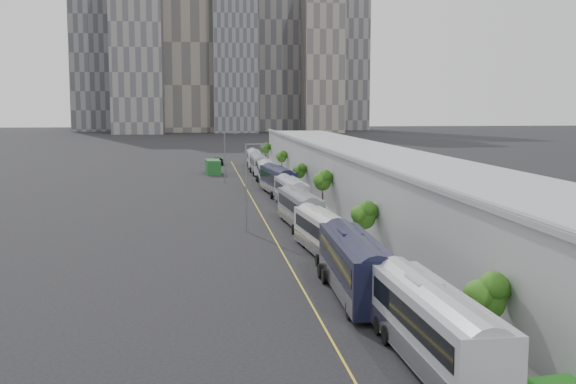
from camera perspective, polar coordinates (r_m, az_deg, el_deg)
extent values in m
cube|color=gray|center=(83.17, 5.13, -1.71)|extent=(10.00, 170.00, 0.12)
cube|color=gold|center=(81.64, -2.10, -1.89)|extent=(0.12, 160.00, 0.02)
cube|color=gray|center=(83.67, 7.84, 0.61)|extent=(12.00, 160.00, 6.80)
cube|color=gray|center=(83.44, 7.87, 2.28)|extent=(12.45, 160.40, 2.57)
cube|color=gray|center=(82.05, 3.89, 3.06)|extent=(0.30, 160.00, 0.40)
cube|color=slate|center=(328.38, -11.87, 12.85)|extent=(22.00, 22.00, 95.00)
cube|color=gray|center=(348.69, -7.74, 14.64)|extent=(26.00, 24.00, 120.00)
cube|color=slate|center=(336.94, -4.24, 11.54)|extent=(20.00, 20.00, 80.00)
cube|color=slate|center=(359.50, -1.14, 13.26)|extent=(24.00, 24.00, 105.00)
cube|color=gray|center=(335.93, 2.76, 10.71)|extent=(18.00, 18.00, 70.00)
cube|color=slate|center=(370.84, -14.53, 13.24)|extent=(28.00, 26.00, 110.00)
cube|color=slate|center=(374.11, 4.47, 11.83)|extent=(22.00, 22.00, 90.00)
cube|color=#A5A9AF|center=(35.39, 11.42, -10.38)|extent=(2.98, 13.62, 3.29)
cube|color=black|center=(35.03, 11.55, -9.56)|extent=(3.01, 12.00, 1.12)
cube|color=silver|center=(35.71, 11.38, -12.00)|extent=(3.01, 13.35, 1.05)
cube|color=#A5A9AF|center=(36.34, 10.71, -6.96)|extent=(1.40, 2.32, 0.31)
cube|color=black|center=(47.38, 5.31, -5.79)|extent=(3.19, 14.00, 3.37)
cube|color=black|center=(47.04, 5.38, -5.13)|extent=(3.20, 12.33, 1.15)
cube|color=silver|center=(47.63, 5.30, -7.06)|extent=(3.22, 13.72, 1.08)
cube|color=black|center=(48.55, 4.94, -3.26)|extent=(1.46, 2.40, 0.32)
cube|color=silver|center=(60.46, 2.83, -3.27)|extent=(3.45, 12.24, 2.93)
cube|color=black|center=(60.19, 2.87, -2.81)|extent=(3.39, 10.80, 1.00)
cube|color=silver|center=(60.63, 2.83, -4.14)|extent=(3.47, 12.01, 0.94)
cube|color=silver|center=(61.56, 2.62, -1.58)|extent=(1.38, 2.14, 0.28)
cube|color=slate|center=(74.40, 0.94, -1.30)|extent=(3.25, 12.67, 3.04)
cube|color=black|center=(74.13, 0.96, -0.90)|extent=(3.22, 11.17, 1.03)
cube|color=silver|center=(74.54, 0.94, -2.04)|extent=(3.28, 12.42, 0.97)
cube|color=slate|center=(75.60, 0.79, 0.10)|extent=(1.38, 2.19, 0.29)
cube|color=#9C9FA6|center=(88.14, 0.26, -0.05)|extent=(2.91, 12.38, 2.98)
cube|color=black|center=(87.89, 0.27, 0.29)|extent=(2.91, 10.91, 1.01)
cube|color=silver|center=(88.26, 0.26, -0.66)|extent=(2.94, 12.13, 0.95)
cube|color=#9C9FA6|center=(89.36, 0.14, 1.10)|extent=(1.30, 2.12, 0.28)
cube|color=#161733|center=(101.03, -0.83, 0.94)|extent=(3.83, 13.63, 3.26)
cube|color=black|center=(100.77, -0.82, 1.26)|extent=(3.75, 12.03, 1.11)
cube|color=silver|center=(101.15, -0.83, 0.35)|extent=(3.85, 13.36, 1.04)
cube|color=#161733|center=(102.40, -0.92, 2.02)|extent=(1.54, 2.38, 0.31)
cube|color=silver|center=(114.52, -1.73, 1.52)|extent=(2.90, 12.09, 2.91)
cube|color=black|center=(114.29, -1.72, 1.78)|extent=(2.90, 10.65, 0.99)
cube|color=silver|center=(114.61, -1.73, 1.06)|extent=(2.93, 11.85, 0.93)
cube|color=silver|center=(115.75, -1.79, 2.37)|extent=(1.28, 2.08, 0.28)
cube|color=gray|center=(131.32, -2.35, 2.20)|extent=(2.40, 11.97, 2.90)
cube|color=black|center=(131.10, -2.34, 2.42)|extent=(2.46, 10.53, 0.99)
cube|color=silver|center=(131.40, -2.35, 1.80)|extent=(2.44, 11.73, 0.93)
cube|color=gray|center=(132.58, -2.40, 2.94)|extent=(1.20, 2.03, 0.28)
cube|color=#B3B5BE|center=(146.14, -2.74, 2.68)|extent=(2.80, 12.18, 2.93)
cube|color=black|center=(145.92, -2.74, 2.88)|extent=(2.81, 10.73, 1.00)
cube|color=silver|center=(146.21, -2.74, 2.32)|extent=(2.83, 11.94, 0.94)
cube|color=#B3B5BE|center=(147.42, -2.79, 3.34)|extent=(1.27, 2.09, 0.28)
cylinder|color=black|center=(38.13, 15.23, -10.07)|extent=(0.18, 0.18, 2.94)
sphere|color=#255713|center=(37.72, 15.31, -7.83)|extent=(2.09, 2.09, 2.09)
cylinder|color=black|center=(63.35, 6.01, -3.14)|extent=(0.18, 0.18, 2.92)
sphere|color=#255713|center=(63.11, 6.03, -1.77)|extent=(2.02, 2.02, 2.02)
cylinder|color=black|center=(84.31, 2.75, -0.31)|extent=(0.18, 0.18, 3.80)
sphere|color=#255713|center=(84.09, 2.76, 0.95)|extent=(1.94, 1.94, 1.94)
cylinder|color=black|center=(104.68, 0.94, 0.86)|extent=(0.18, 0.18, 2.96)
sphere|color=#255713|center=(104.54, 0.94, 1.66)|extent=(1.61, 1.61, 1.61)
cylinder|color=black|center=(127.83, -0.49, 2.06)|extent=(0.18, 0.18, 3.43)
sphere|color=#255713|center=(127.70, -0.50, 2.80)|extent=(1.56, 1.56, 1.56)
cylinder|color=black|center=(157.77, -1.77, 2.91)|extent=(0.18, 0.18, 3.13)
sphere|color=#255713|center=(157.67, -1.77, 3.48)|extent=(1.79, 1.79, 1.79)
cylinder|color=#59595E|center=(70.86, -3.34, 0.32)|extent=(0.18, 0.18, 8.73)
cylinder|color=#59595E|center=(70.56, -2.63, 3.78)|extent=(1.80, 0.14, 0.14)
cube|color=#59595E|center=(70.63, -1.98, 3.66)|extent=(0.50, 0.22, 0.18)
cylinder|color=#59595E|center=(116.75, -5.02, 2.75)|extent=(0.18, 0.18, 8.23)
cylinder|color=#59595E|center=(116.57, -4.60, 4.73)|extent=(1.80, 0.14, 0.14)
cube|color=#59595E|center=(116.61, -4.21, 4.66)|extent=(0.50, 0.22, 0.18)
cube|color=#164A1D|center=(131.78, -5.95, 1.98)|extent=(2.79, 6.59, 2.60)
imported|color=black|center=(151.82, -5.62, 2.42)|extent=(2.82, 5.58, 1.51)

